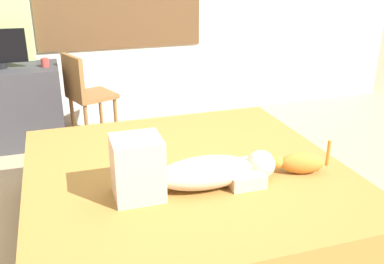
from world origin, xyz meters
name	(u,v)px	position (x,y,z in m)	size (l,w,h in m)	color
ground_plane	(206,240)	(0.00, 0.00, 0.00)	(16.00, 16.00, 0.00)	tan
bed	(187,201)	(-0.09, 0.13, 0.23)	(1.97, 1.95, 0.46)	brown
person_lying	(189,170)	(-0.15, -0.12, 0.58)	(0.94, 0.28, 0.34)	#CCB299
cat	(299,163)	(0.53, -0.14, 0.53)	(0.35, 0.18, 0.21)	#C67A2D
desk	(12,107)	(-1.21, 2.04, 0.37)	(0.90, 0.56, 0.74)	#38383D
cup	(45,63)	(-0.86, 1.99, 0.78)	(0.07, 0.07, 0.08)	#B23D38
chair_by_desk	(85,92)	(-0.54, 1.85, 0.51)	(0.49, 0.49, 0.86)	brown
curtain_left	(3,3)	(-1.17, 2.32, 1.29)	(0.44, 0.06, 2.57)	#ADCC75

